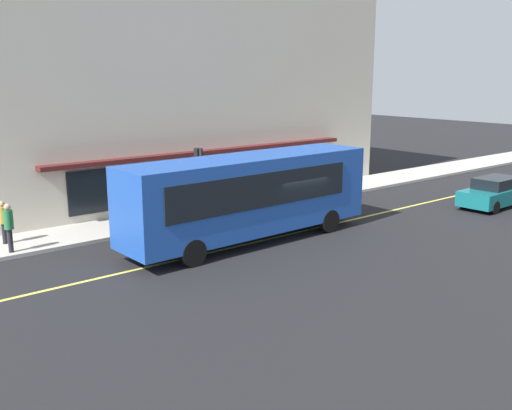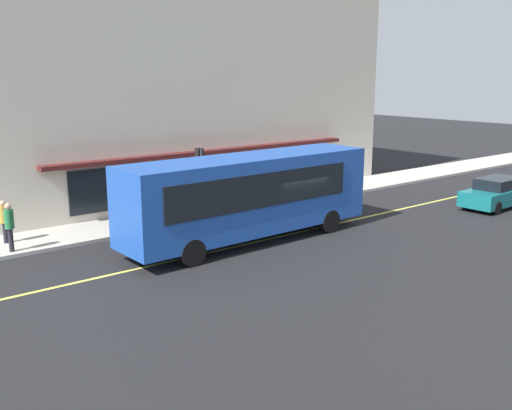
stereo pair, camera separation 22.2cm
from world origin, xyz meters
TOP-DOWN VIEW (x-y plane):
  - ground at (0.00, 0.00)m, footprint 120.00×120.00m
  - sidewalk at (0.00, 5.45)m, footprint 80.00×3.03m
  - lane_centre_stripe at (0.00, 0.00)m, footprint 36.00×0.16m
  - storefront_building at (0.81, 12.42)m, footprint 25.35×11.52m
  - bus at (-1.89, 0.24)m, footprint 11.17×2.76m
  - traffic_light at (-1.41, 4.60)m, footprint 0.30×0.52m
  - car_teal at (11.73, -2.74)m, footprint 4.34×1.94m
  - pedestrian_waiting at (-9.89, 5.67)m, footprint 0.34×0.34m
  - pedestrian_near_storefront at (-10.06, 4.35)m, footprint 0.34×0.34m

SIDE VIEW (x-z plane):
  - ground at x=0.00m, z-range 0.00..0.00m
  - lane_centre_stripe at x=0.00m, z-range 0.00..0.01m
  - sidewalk at x=0.00m, z-range 0.00..0.15m
  - car_teal at x=11.73m, z-range -0.02..1.50m
  - pedestrian_waiting at x=-9.89m, z-range 0.32..2.04m
  - pedestrian_near_storefront at x=-10.06m, z-range 0.35..2.21m
  - bus at x=-1.89m, z-range 0.24..3.74m
  - traffic_light at x=-1.41m, z-range 0.93..4.13m
  - storefront_building at x=0.81m, z-range -0.01..12.76m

